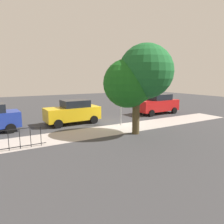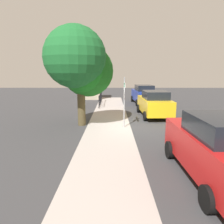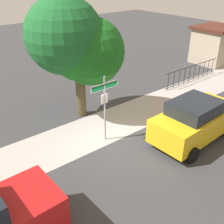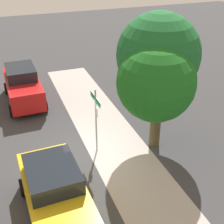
% 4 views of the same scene
% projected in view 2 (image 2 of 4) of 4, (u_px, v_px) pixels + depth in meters
% --- Properties ---
extents(ground_plane, '(60.00, 60.00, 0.00)m').
position_uv_depth(ground_plane, '(131.00, 127.00, 12.19)').
color(ground_plane, '#38383A').
extents(sidewalk_strip, '(24.00, 2.60, 0.00)m').
position_uv_depth(sidewalk_strip, '(109.00, 119.00, 14.16)').
color(sidewalk_strip, '#ACA29C').
rests_on(sidewalk_strip, ground_plane).
extents(street_sign, '(1.29, 0.07, 2.90)m').
position_uv_depth(street_sign, '(124.00, 94.00, 11.69)').
color(street_sign, '#9EA0A5').
rests_on(street_sign, ground_plane).
extents(shade_tree, '(4.26, 3.83, 5.72)m').
position_uv_depth(shade_tree, '(81.00, 65.00, 11.72)').
color(shade_tree, '#4C4127').
rests_on(shade_tree, ground_plane).
extents(car_red, '(4.50, 2.02, 1.98)m').
position_uv_depth(car_red, '(216.00, 148.00, 6.05)').
color(car_red, red).
rests_on(car_red, ground_plane).
extents(car_yellow, '(4.26, 2.13, 1.87)m').
position_uv_depth(car_yellow, '(154.00, 104.00, 14.82)').
color(car_yellow, gold).
rests_on(car_yellow, ground_plane).
extents(car_blue, '(4.52, 2.24, 1.91)m').
position_uv_depth(car_blue, '(144.00, 94.00, 20.72)').
color(car_blue, '#1D3399').
rests_on(car_blue, ground_plane).
extents(iron_fence, '(5.18, 0.04, 1.07)m').
position_uv_depth(iron_fence, '(100.00, 99.00, 20.42)').
color(iron_fence, black).
rests_on(iron_fence, ground_plane).
extents(utility_shed, '(3.10, 2.83, 2.76)m').
position_uv_depth(utility_shed, '(90.00, 87.00, 24.77)').
color(utility_shed, tan).
rests_on(utility_shed, ground_plane).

